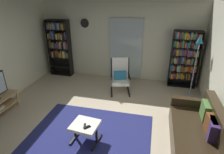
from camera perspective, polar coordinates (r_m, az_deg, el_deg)
ground_plane at (r=4.38m, az=-6.18°, el=-14.97°), size 7.02×7.02×0.00m
wall_back at (r=6.37m, az=1.94°, el=10.94°), size 5.60×0.06×2.60m
glass_door_panel at (r=6.33m, az=4.14°, el=8.45°), size 1.10×0.01×2.00m
area_rug at (r=4.20m, az=-6.70°, el=-17.03°), size 2.55×1.91×0.01m
bookshelf_near_tv at (r=6.88m, az=-15.73°, el=9.70°), size 0.78×0.30×1.96m
bookshelf_near_sofa at (r=6.17m, az=21.19°, el=5.52°), size 0.83×0.30×1.78m
leather_sofa at (r=4.01m, az=25.36°, el=-16.33°), size 0.87×1.98×0.83m
lounge_armchair at (r=5.58m, az=2.51°, el=0.70°), size 0.70×0.77×1.02m
ottoman at (r=3.87m, az=-8.20°, el=-14.84°), size 0.57×0.53×0.41m
tv_remote at (r=3.77m, az=-8.33°, el=-14.52°), size 0.08×0.15×0.02m
cell_phone at (r=3.74m, az=-7.63°, el=-14.93°), size 0.14×0.15×0.01m
floor_lamp_by_shelf at (r=5.55m, az=24.77°, el=7.70°), size 0.22×0.22×1.78m
wall_clock at (r=6.51m, az=-8.32°, el=15.93°), size 0.29×0.03×0.29m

